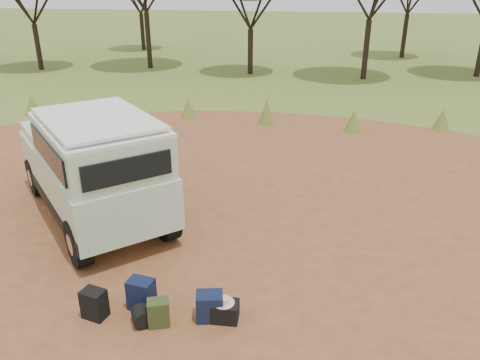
% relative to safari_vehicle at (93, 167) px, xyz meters
% --- Properties ---
extents(ground, '(140.00, 140.00, 0.00)m').
position_rel_safari_vehicle_xyz_m(ground, '(2.79, -1.15, -1.17)').
color(ground, olive).
rests_on(ground, ground).
extents(dirt_clearing, '(23.00, 23.00, 0.01)m').
position_rel_safari_vehicle_xyz_m(dirt_clearing, '(2.79, -1.15, -1.17)').
color(dirt_clearing, '#965531').
rests_on(dirt_clearing, ground).
extents(grass_fringe, '(36.60, 1.60, 0.90)m').
position_rel_safari_vehicle_xyz_m(grass_fringe, '(2.90, 7.52, -0.77)').
color(grass_fringe, olive).
rests_on(grass_fringe, ground).
extents(safari_vehicle, '(4.78, 4.95, 2.43)m').
position_rel_safari_vehicle_xyz_m(safari_vehicle, '(0.00, 0.00, 0.00)').
color(safari_vehicle, '#BBDABA').
rests_on(safari_vehicle, ground).
extents(walking_staff, '(0.40, 0.39, 1.33)m').
position_rel_safari_vehicle_xyz_m(walking_staff, '(1.09, -1.57, -0.51)').
color(walking_staff, brown).
rests_on(walking_staff, ground).
extents(backpack_black, '(0.40, 0.34, 0.48)m').
position_rel_safari_vehicle_xyz_m(backpack_black, '(1.40, -3.12, -0.93)').
color(backpack_black, black).
rests_on(backpack_black, ground).
extents(backpack_navy, '(0.44, 0.34, 0.52)m').
position_rel_safari_vehicle_xyz_m(backpack_navy, '(2.03, -2.79, -0.91)').
color(backpack_navy, '#111835').
rests_on(backpack_navy, ground).
extents(backpack_olive, '(0.38, 0.32, 0.44)m').
position_rel_safari_vehicle_xyz_m(backpack_olive, '(2.43, -3.13, -0.95)').
color(backpack_olive, '#34441F').
rests_on(backpack_olive, ground).
extents(duffel_navy, '(0.46, 0.38, 0.46)m').
position_rel_safari_vehicle_xyz_m(duffel_navy, '(3.15, -2.87, -0.94)').
color(duffel_navy, '#111835').
rests_on(duffel_navy, ground).
extents(hard_case, '(0.46, 0.33, 0.31)m').
position_rel_safari_vehicle_xyz_m(hard_case, '(3.37, -2.85, -1.01)').
color(hard_case, black).
rests_on(hard_case, ground).
extents(stuff_sack, '(0.40, 0.40, 0.29)m').
position_rel_safari_vehicle_xyz_m(stuff_sack, '(2.17, -3.16, -1.02)').
color(stuff_sack, black).
rests_on(stuff_sack, ground).
extents(safari_hat, '(0.33, 0.33, 0.10)m').
position_rel_safari_vehicle_xyz_m(safari_hat, '(3.37, -2.85, -0.82)').
color(safari_hat, beige).
rests_on(safari_hat, hard_case).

